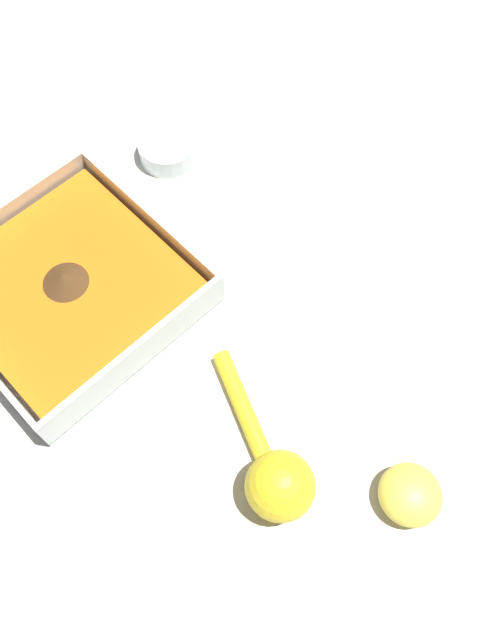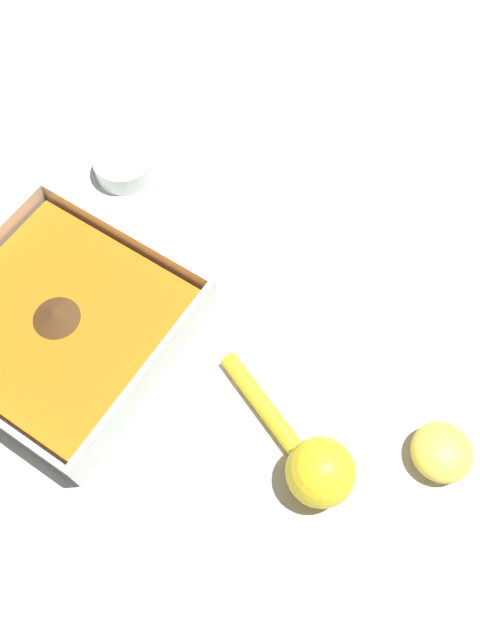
# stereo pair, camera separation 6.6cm
# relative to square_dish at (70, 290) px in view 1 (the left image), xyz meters

# --- Properties ---
(ground_plane) EXTENTS (4.00, 4.00, 0.00)m
(ground_plane) POSITION_rel_square_dish_xyz_m (0.03, -0.01, -0.02)
(ground_plane) COLOR beige
(square_dish) EXTENTS (0.24, 0.24, 0.06)m
(square_dish) POSITION_rel_square_dish_xyz_m (0.00, 0.00, 0.00)
(square_dish) COLOR silver
(square_dish) RESTS_ON ground_plane
(spice_bowl) EXTENTS (0.07, 0.07, 0.03)m
(spice_bowl) POSITION_rel_square_dish_xyz_m (0.08, -0.21, -0.01)
(spice_bowl) COLOR silver
(spice_bowl) RESTS_ON ground_plane
(lemon_squeezer) EXTENTS (0.18, 0.10, 0.07)m
(lemon_squeezer) POSITION_rel_square_dish_xyz_m (-0.30, -0.02, 0.01)
(lemon_squeezer) COLOR yellow
(lemon_squeezer) RESTS_ON ground_plane
(lemon_half) EXTENTS (0.06, 0.06, 0.03)m
(lemon_half) POSITION_rel_square_dish_xyz_m (-0.40, -0.10, -0.00)
(lemon_half) COLOR #EFDB4C
(lemon_half) RESTS_ON ground_plane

